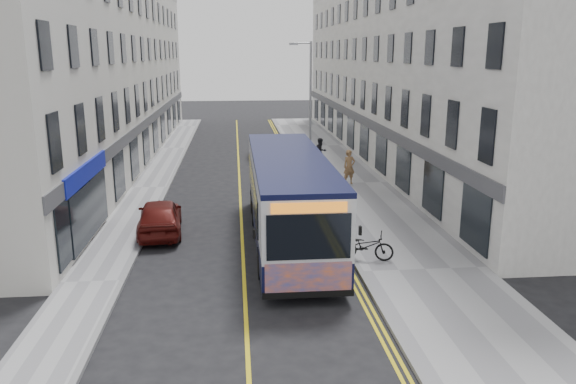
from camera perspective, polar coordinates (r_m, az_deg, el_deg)
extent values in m
plane|color=black|center=(20.27, -4.55, -7.45)|extent=(140.00, 140.00, 0.00)
cube|color=gray|center=(32.38, 6.20, 0.84)|extent=(4.50, 64.00, 0.12)
cube|color=gray|center=(32.10, -13.89, 0.39)|extent=(2.00, 64.00, 0.12)
cube|color=slate|center=(32.01, 2.25, 0.77)|extent=(0.18, 64.00, 0.13)
cube|color=slate|center=(31.96, -12.12, 0.44)|extent=(0.18, 64.00, 0.13)
cube|color=gold|center=(31.75, -4.93, 0.50)|extent=(0.12, 64.00, 0.01)
cube|color=gold|center=(31.97, 1.45, 0.64)|extent=(0.10, 64.00, 0.01)
cube|color=gold|center=(31.99, 1.80, 0.65)|extent=(0.10, 64.00, 0.01)
cube|color=silver|center=(41.56, 11.19, 12.54)|extent=(6.00, 46.00, 13.00)
cube|color=silver|center=(40.84, -18.29, 12.08)|extent=(6.00, 46.00, 13.00)
cylinder|color=#93959B|center=(33.34, 2.29, 8.16)|extent=(0.14, 0.14, 8.00)
cylinder|color=#93959B|center=(33.11, 1.47, 14.89)|extent=(1.00, 0.08, 0.08)
cube|color=#93959B|center=(33.05, 0.58, 14.81)|extent=(0.50, 0.18, 0.12)
cube|color=black|center=(22.32, 0.08, -2.99)|extent=(2.73, 12.03, 0.98)
cube|color=silver|center=(21.93, 0.08, 0.70)|extent=(2.73, 12.03, 1.97)
cube|color=black|center=(21.71, 0.08, 3.46)|extent=(2.75, 12.03, 0.18)
cube|color=black|center=(22.53, -3.59, 0.47)|extent=(0.04, 9.41, 1.26)
cube|color=black|center=(22.78, 3.40, 0.62)|extent=(0.04, 9.41, 1.26)
cube|color=black|center=(16.19, 2.14, -4.59)|extent=(2.46, 0.04, 1.37)
cube|color=orange|center=(16.65, 2.10, -8.88)|extent=(2.57, 0.04, 1.04)
cube|color=orange|center=(15.92, 2.17, -1.62)|extent=(2.19, 0.04, 0.31)
cylinder|color=black|center=(18.94, -2.62, -7.23)|extent=(0.31, 1.09, 1.09)
cylinder|color=black|center=(19.20, 4.82, -6.96)|extent=(0.31, 1.09, 1.09)
cylinder|color=black|center=(24.64, -3.32, -2.16)|extent=(0.31, 1.09, 1.09)
cylinder|color=black|center=(24.84, 2.39, -2.01)|extent=(0.31, 1.09, 1.09)
cylinder|color=black|center=(26.53, -3.48, -0.98)|extent=(0.31, 1.09, 1.09)
cylinder|color=black|center=(26.72, 1.82, -0.85)|extent=(0.31, 1.09, 1.09)
imported|color=black|center=(20.44, 7.91, -5.44)|extent=(2.10, 1.24, 1.04)
imported|color=olive|center=(31.91, 6.24, 2.55)|extent=(0.80, 0.62, 1.95)
imported|color=black|center=(36.99, 3.34, 4.09)|extent=(1.11, 1.02, 1.82)
imported|color=white|center=(40.27, -2.52, 4.55)|extent=(1.64, 4.70, 1.55)
imported|color=#53110D|center=(24.02, -12.89, -2.42)|extent=(2.15, 4.54, 1.50)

